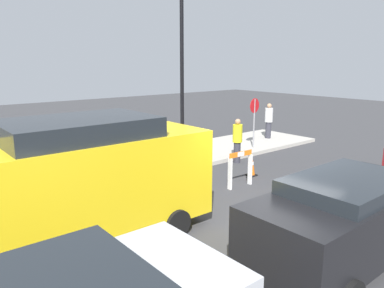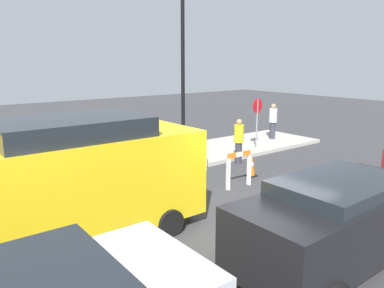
% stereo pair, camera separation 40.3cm
% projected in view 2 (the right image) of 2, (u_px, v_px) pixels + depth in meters
% --- Properties ---
extents(ground_plane, '(60.00, 60.00, 0.00)m').
position_uv_depth(ground_plane, '(259.00, 227.00, 8.46)').
color(ground_plane, '#38383A').
extents(sidewalk_slab, '(18.00, 3.15, 0.14)m').
position_uv_depth(sidewalk_slab, '(130.00, 166.00, 13.15)').
color(sidewalk_slab, '#ADA89E').
rests_on(sidewalk_slab, ground_plane).
extents(streetlamp_post, '(0.44, 0.44, 6.01)m').
position_uv_depth(streetlamp_post, '(183.00, 53.00, 12.65)').
color(streetlamp_post, black).
rests_on(streetlamp_post, sidewalk_slab).
extents(stop_sign, '(0.60, 0.08, 2.06)m').
position_uv_depth(stop_sign, '(257.00, 115.00, 15.30)').
color(stop_sign, gray).
rests_on(stop_sign, sidewalk_slab).
extents(barricade_0, '(0.92, 0.25, 1.07)m').
position_uv_depth(barricade_0, '(195.00, 155.00, 12.61)').
color(barricade_0, white).
rests_on(barricade_0, ground_plane).
extents(barricade_1, '(0.88, 0.18, 1.08)m').
position_uv_depth(barricade_1, '(239.00, 168.00, 11.04)').
color(barricade_1, white).
rests_on(barricade_1, ground_plane).
extents(traffic_cone_0, '(0.30, 0.30, 0.73)m').
position_uv_depth(traffic_cone_0, '(252.00, 166.00, 12.15)').
color(traffic_cone_0, black).
rests_on(traffic_cone_0, ground_plane).
extents(traffic_cone_1, '(0.30, 0.30, 0.52)m').
position_uv_depth(traffic_cone_1, '(166.00, 180.00, 11.03)').
color(traffic_cone_1, black).
rests_on(traffic_cone_1, ground_plane).
extents(traffic_cone_2, '(0.30, 0.30, 0.66)m').
position_uv_depth(traffic_cone_2, '(176.00, 166.00, 12.28)').
color(traffic_cone_2, black).
rests_on(traffic_cone_2, ground_plane).
extents(person_worker, '(0.42, 0.42, 1.64)m').
position_uv_depth(person_worker, '(239.00, 140.00, 13.64)').
color(person_worker, '#33333D').
rests_on(person_worker, ground_plane).
extents(person_pedestrian, '(0.47, 0.47, 1.63)m').
position_uv_depth(person_pedestrian, '(273.00, 120.00, 17.29)').
color(person_pedestrian, '#33333D').
rests_on(person_pedestrian, sidewalk_slab).
extents(parked_car_1, '(4.30, 1.86, 1.67)m').
position_uv_depth(parked_car_1, '(337.00, 218.00, 6.67)').
color(parked_car_1, black).
rests_on(parked_car_1, ground_plane).
extents(work_van, '(5.20, 2.26, 2.59)m').
position_uv_depth(work_van, '(75.00, 176.00, 7.60)').
color(work_van, yellow).
rests_on(work_van, ground_plane).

